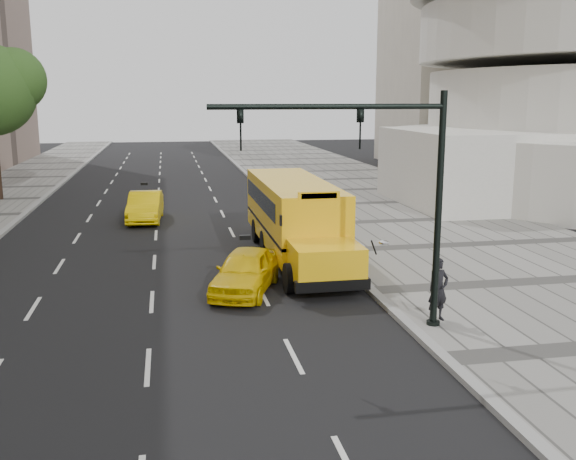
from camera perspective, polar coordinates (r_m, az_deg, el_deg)
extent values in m
plane|color=black|center=(25.28, -9.53, -2.71)|extent=(140.00, 140.00, 0.00)
cube|color=gray|center=(28.13, 15.70, -1.37)|extent=(12.00, 140.00, 0.15)
cube|color=gray|center=(26.05, 3.77, -1.97)|extent=(0.30, 140.00, 0.15)
cube|color=silver|center=(38.84, 16.00, 5.30)|extent=(8.00, 10.00, 4.40)
sphere|color=#264818|center=(42.48, -23.18, 12.17)|extent=(3.77, 3.77, 3.77)
cube|color=yellow|center=(25.64, 0.42, 1.71)|extent=(2.50, 9.00, 2.45)
cube|color=yellow|center=(20.53, 3.38, -2.76)|extent=(2.20, 2.00, 1.10)
cube|color=black|center=(19.86, 3.98, -4.92)|extent=(2.38, 0.25, 0.35)
cube|color=black|center=(25.74, 0.42, 0.56)|extent=(2.52, 9.00, 0.12)
cube|color=black|center=(21.29, 2.73, 0.93)|extent=(2.05, 0.10, 0.90)
cube|color=black|center=(26.05, 0.21, 2.93)|extent=(2.52, 7.50, 0.70)
cube|color=yellow|center=(21.14, 2.76, 3.06)|extent=(1.40, 0.12, 0.28)
ellipsoid|color=silver|center=(19.47, 8.76, -1.26)|extent=(0.32, 0.32, 0.14)
cylinder|color=black|center=(19.64, 7.87, -1.72)|extent=(0.36, 0.47, 0.58)
cylinder|color=black|center=(20.74, 0.12, -4.32)|extent=(0.30, 1.00, 1.00)
cylinder|color=black|center=(21.26, 6.13, -3.98)|extent=(0.30, 1.00, 1.00)
cylinder|color=black|center=(25.70, -2.06, -1.17)|extent=(0.30, 1.00, 1.00)
cylinder|color=black|center=(26.13, 2.85, -0.97)|extent=(0.30, 1.00, 1.00)
cylinder|color=black|center=(28.12, -2.83, -0.06)|extent=(0.30, 1.00, 1.00)
cylinder|color=black|center=(28.51, 1.68, 0.11)|extent=(0.30, 1.00, 1.00)
imported|color=yellow|center=(20.89, -3.80, -3.64)|extent=(3.03, 4.45, 1.41)
imported|color=yellow|center=(33.61, -12.57, 2.04)|extent=(1.83, 4.61, 1.49)
imported|color=black|center=(18.18, 13.19, -5.15)|extent=(0.74, 0.59, 1.79)
cylinder|color=black|center=(17.33, 13.22, 1.35)|extent=(0.18, 0.18, 6.40)
cylinder|color=black|center=(18.12, 12.76, -8.26)|extent=(0.36, 0.36, 0.25)
cylinder|color=black|center=(16.08, 3.68, 10.89)|extent=(6.00, 0.14, 0.14)
imported|color=black|center=(16.31, 6.41, 8.92)|extent=(0.16, 0.20, 1.00)
imported|color=black|center=(15.70, -4.24, 8.86)|extent=(0.16, 0.20, 1.00)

